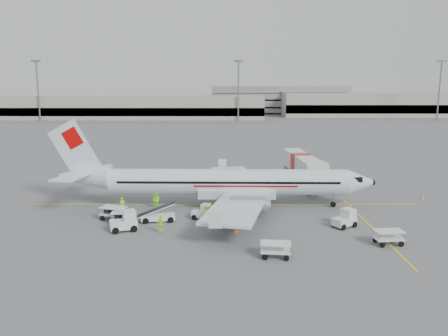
{
  "coord_description": "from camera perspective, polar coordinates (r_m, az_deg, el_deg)",
  "views": [
    {
      "loc": [
        0.16,
        -47.41,
        13.19
      ],
      "look_at": [
        0.0,
        2.0,
        3.8
      ],
      "focal_mm": 35.0,
      "sensor_mm": 36.0,
      "label": 1
    }
  ],
  "objects": [
    {
      "name": "aircraft",
      "position": [
        47.37,
        0.57,
        0.45
      ],
      "size": [
        34.57,
        27.28,
        9.43
      ],
      "primitive_type": null,
      "rotation": [
        0.0,
        0.0,
        -0.01
      ],
      "color": "silver",
      "rests_on": "ground"
    },
    {
      "name": "cone_nose",
      "position": [
        56.43,
        24.53,
        -3.38
      ],
      "size": [
        0.43,
        0.43,
        0.7
      ],
      "primitive_type": "cone",
      "color": "orange",
      "rests_on": "ground"
    },
    {
      "name": "stripe_cross",
      "position": [
        43.8,
        18.76,
        -7.35
      ],
      "size": [
        0.2,
        20.0,
        0.01
      ],
      "primitive_type": "cube",
      "color": "yellow",
      "rests_on": "ground"
    },
    {
      "name": "tug_fore",
      "position": [
        42.92,
        15.43,
        -6.34
      ],
      "size": [
        2.55,
        2.26,
        1.71
      ],
      "primitive_type": null,
      "rotation": [
        0.0,
        0.0,
        0.57
      ],
      "color": "silver",
      "rests_on": "ground"
    },
    {
      "name": "parking_garage",
      "position": [
        208.99,
        7.1,
        8.98
      ],
      "size": [
        62.0,
        24.0,
        14.0
      ],
      "primitive_type": null,
      "color": "slate",
      "rests_on": "ground"
    },
    {
      "name": "cart_empty_a",
      "position": [
        34.67,
        6.74,
        -10.59
      ],
      "size": [
        2.45,
        1.59,
        1.22
      ],
      "primitive_type": null,
      "rotation": [
        0.0,
        0.0,
        -0.09
      ],
      "color": "silver",
      "rests_on": "ground"
    },
    {
      "name": "tug_mid",
      "position": [
        43.98,
        -2.9,
        -5.67
      ],
      "size": [
        2.18,
        1.56,
        1.52
      ],
      "primitive_type": null,
      "rotation": [
        0.0,
        0.0,
        -0.24
      ],
      "color": "silver",
      "rests_on": "ground"
    },
    {
      "name": "cart_empty_b",
      "position": [
        39.56,
        20.68,
        -8.48
      ],
      "size": [
        2.54,
        1.7,
        1.24
      ],
      "primitive_type": null,
      "rotation": [
        0.0,
        0.0,
        0.13
      ],
      "color": "silver",
      "rests_on": "ground"
    },
    {
      "name": "cone_port",
      "position": [
        60.18,
        2.46,
        -1.6
      ],
      "size": [
        0.39,
        0.39,
        0.63
      ],
      "primitive_type": "cone",
      "color": "orange",
      "rests_on": "ground"
    },
    {
      "name": "belt_loader",
      "position": [
        43.47,
        -8.62,
        -5.38
      ],
      "size": [
        4.61,
        2.29,
        2.39
      ],
      "primitive_type": null,
      "rotation": [
        0.0,
        0.0,
        0.15
      ],
      "color": "silver",
      "rests_on": "ground"
    },
    {
      "name": "crew_c",
      "position": [
        43.27,
        -2.11,
        -5.82
      ],
      "size": [
        1.2,
        1.24,
        1.7
      ],
      "primitive_type": "imported",
      "rotation": [
        0.0,
        0.0,
        2.3
      ],
      "color": "#7EE11A",
      "rests_on": "ground"
    },
    {
      "name": "treeline",
      "position": [
        222.65,
        0.14,
        8.13
      ],
      "size": [
        300.0,
        3.0,
        6.0
      ],
      "primitive_type": null,
      "color": "black",
      "rests_on": "ground"
    },
    {
      "name": "cart_loaded_b",
      "position": [
        43.43,
        -13.01,
        -6.39
      ],
      "size": [
        2.36,
        1.5,
        1.18
      ],
      "primitive_type": null,
      "rotation": [
        0.0,
        0.0,
        -0.07
      ],
      "color": "silver",
      "rests_on": "ground"
    },
    {
      "name": "mast_center",
      "position": [
        165.5,
        1.89,
        9.99
      ],
      "size": [
        3.2,
        1.2,
        22.0
      ],
      "primitive_type": null,
      "color": "slate",
      "rests_on": "ground"
    },
    {
      "name": "crew_b",
      "position": [
        48.12,
        -8.83,
        -4.18
      ],
      "size": [
        1.08,
        0.99,
        1.79
      ],
      "primitive_type": "imported",
      "rotation": [
        0.0,
        0.0,
        -0.45
      ],
      "color": "#7EE11A",
      "rests_on": "ground"
    },
    {
      "name": "mast_west",
      "position": [
        179.69,
        -23.11,
        9.21
      ],
      "size": [
        3.2,
        1.2,
        22.0
      ],
      "primitive_type": null,
      "color": "slate",
      "rests_on": "ground"
    },
    {
      "name": "cone_stbd",
      "position": [
        40.09,
        1.6,
        -7.92
      ],
      "size": [
        0.43,
        0.43,
        0.7
      ],
      "primitive_type": "cone",
      "color": "orange",
      "rests_on": "ground"
    },
    {
      "name": "ground",
      "position": [
        49.21,
        -0.01,
        -4.79
      ],
      "size": [
        360.0,
        360.0,
        0.0
      ],
      "primitive_type": "plane",
      "color": "#56595B"
    },
    {
      "name": "jet_bridge",
      "position": [
        59.14,
        10.0,
        -0.21
      ],
      "size": [
        4.37,
        16.25,
        4.21
      ],
      "primitive_type": null,
      "rotation": [
        0.0,
        0.0,
        0.09
      ],
      "color": "silver",
      "rests_on": "ground"
    },
    {
      "name": "terminal_east",
      "position": [
        204.86,
        20.31,
        7.81
      ],
      "size": [
        90.0,
        26.0,
        10.0
      ],
      "primitive_type": null,
      "color": "gray",
      "rests_on": "ground"
    },
    {
      "name": "stripe_lead",
      "position": [
        49.21,
        -0.01,
        -4.78
      ],
      "size": [
        44.0,
        0.2,
        0.01
      ],
      "primitive_type": "cube",
      "color": "yellow",
      "rests_on": "ground"
    },
    {
      "name": "crew_a",
      "position": [
        47.24,
        -13.13,
        -4.72
      ],
      "size": [
        0.69,
        0.56,
        1.63
      ],
      "primitive_type": "imported",
      "rotation": [
        0.0,
        0.0,
        0.32
      ],
      "color": "#7EE11A",
      "rests_on": "ground"
    },
    {
      "name": "cart_loaded_a",
      "position": [
        44.93,
        -14.22,
        -5.76
      ],
      "size": [
        2.93,
        2.33,
        1.34
      ],
      "primitive_type": null,
      "rotation": [
        0.0,
        0.0,
        -0.37
      ],
      "color": "silver",
      "rests_on": "ground"
    },
    {
      "name": "terminal_west",
      "position": [
        182.11,
        -12.68,
        7.76
      ],
      "size": [
        110.0,
        22.0,
        9.0
      ],
      "primitive_type": null,
      "color": "gray",
      "rests_on": "ground"
    },
    {
      "name": "tug_aft",
      "position": [
        41.37,
        -13.01,
        -6.75
      ],
      "size": [
        2.76,
        2.16,
        1.88
      ],
      "primitive_type": null,
      "rotation": [
        0.0,
        0.0,
        0.36
      ],
      "color": "silver",
      "rests_on": "ground"
    },
    {
      "name": "crew_d",
      "position": [
        40.13,
        -8.25,
        -7.33
      ],
      "size": [
        0.98,
        0.49,
        1.61
      ],
      "primitive_type": "imported",
      "rotation": [
        0.0,
        0.0,
        3.25
      ],
      "color": "#7EE11A",
      "rests_on": "ground"
    },
    {
      "name": "mast_east",
      "position": [
        183.69,
        26.29,
        8.98
      ],
      "size": [
        3.2,
        1.2,
        22.0
      ],
      "primitive_type": null,
      "color": "slate",
      "rests_on": "ground"
    }
  ]
}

